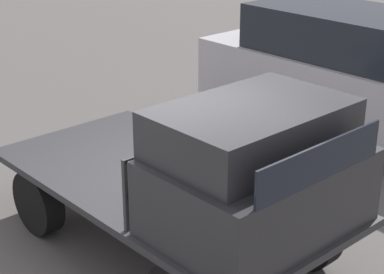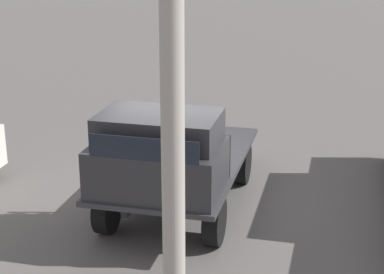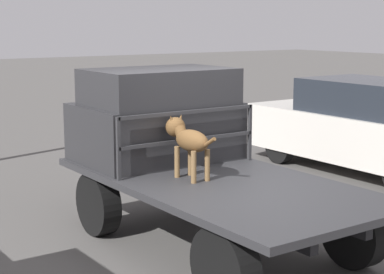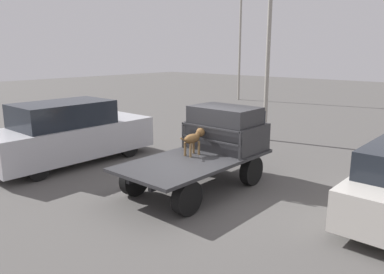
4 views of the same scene
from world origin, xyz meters
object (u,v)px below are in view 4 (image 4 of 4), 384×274
(light_pole_near, at_px, (270,19))
(parked_pickup_far, at_px, (70,133))
(flatbed_truck, at_px, (195,167))
(dog, at_px, (195,138))

(light_pole_near, bearing_deg, parked_pickup_far, 156.72)
(parked_pickup_far, bearing_deg, flatbed_truck, -78.37)
(light_pole_near, bearing_deg, dog, -167.18)
(dog, relative_size, light_pole_near, 0.12)
(flatbed_truck, bearing_deg, parked_pickup_far, 100.17)
(flatbed_truck, distance_m, dog, 0.75)
(parked_pickup_far, distance_m, light_pole_near, 8.27)
(dog, bearing_deg, light_pole_near, 27.50)
(flatbed_truck, distance_m, light_pole_near, 7.38)
(light_pole_near, bearing_deg, flatbed_truck, -165.53)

